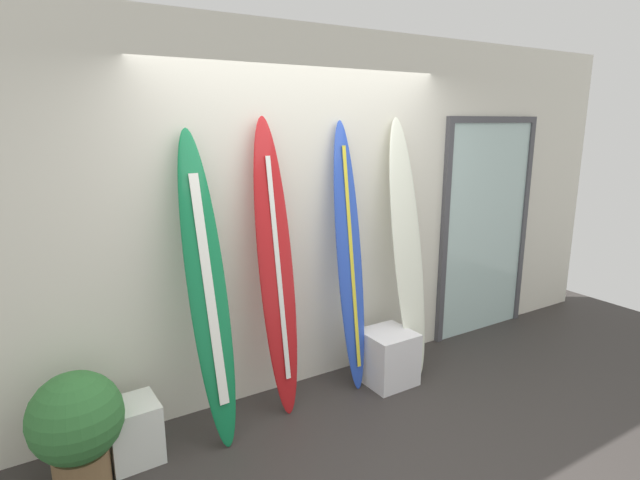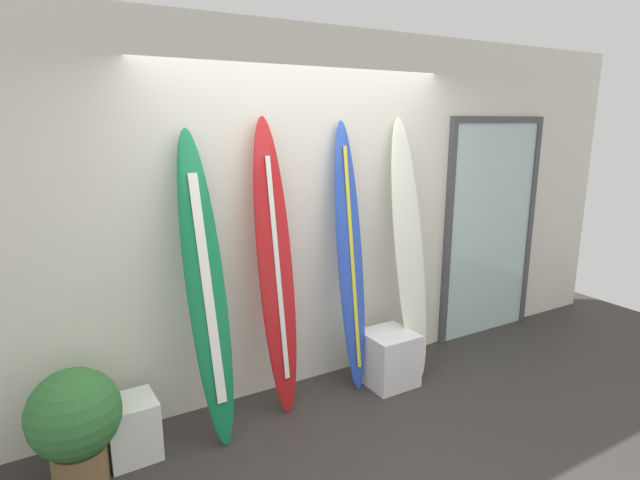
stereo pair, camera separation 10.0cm
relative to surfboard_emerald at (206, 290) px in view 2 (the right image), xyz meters
The scene contains 10 objects.
ground 1.65m from the surfboard_emerald, 44.81° to the right, with size 8.00×8.00×0.04m, color #302C2A.
wall_back 1.06m from the surfboard_emerald, 23.99° to the left, with size 7.20×0.20×2.80m, color silver.
surfboard_emerald is the anchor object (origin of this frame).
surfboard_crimson 0.54m from the surfboard_emerald, ahead, with size 0.29×0.40×2.15m.
surfboard_cobalt 1.19m from the surfboard_emerald, ahead, with size 0.24×0.40×2.12m.
surfboard_ivory 1.73m from the surfboard_emerald, ahead, with size 0.30×0.50×2.14m.
display_block_left 0.99m from the surfboard_emerald, behind, with size 0.32×0.32×0.39m.
display_block_center 1.67m from the surfboard_emerald, ahead, with size 0.39×0.39×0.44m.
glass_door 2.98m from the surfboard_emerald, ahead, with size 1.20×0.06×2.15m.
potted_plant 1.06m from the surfboard_emerald, behind, with size 0.53×0.53×0.72m.
Camera 2 is at (-1.84, -2.21, 2.11)m, focal length 28.45 mm.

